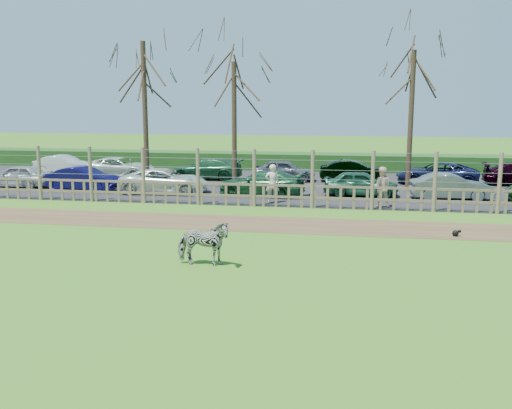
% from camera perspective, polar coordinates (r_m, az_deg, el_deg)
% --- Properties ---
extents(ground, '(120.00, 120.00, 0.00)m').
position_cam_1_polar(ground, '(17.08, -4.72, -5.02)').
color(ground, '#559537').
rests_on(ground, ground).
extents(dirt_strip, '(34.00, 2.80, 0.01)m').
position_cam_1_polar(dirt_strip, '(21.34, -1.76, -1.87)').
color(dirt_strip, brown).
rests_on(dirt_strip, ground).
extents(asphalt, '(44.00, 13.00, 0.04)m').
position_cam_1_polar(asphalt, '(31.06, 1.85, 2.00)').
color(asphalt, '#232326').
rests_on(asphalt, ground).
extents(hedge, '(46.00, 2.00, 1.10)m').
position_cam_1_polar(hedge, '(37.89, 3.28, 4.30)').
color(hedge, '#1E4716').
rests_on(hedge, ground).
extents(fence, '(30.16, 0.16, 2.50)m').
position_cam_1_polar(fence, '(24.58, -0.17, 1.65)').
color(fence, brown).
rests_on(fence, ground).
extents(tree_left, '(4.80, 4.80, 7.88)m').
position_cam_1_polar(tree_left, '(30.39, -11.14, 12.22)').
color(tree_left, '#3D2B1E').
rests_on(tree_left, ground).
extents(tree_mid, '(4.80, 4.80, 6.83)m').
position_cam_1_polar(tree_mid, '(30.08, -2.20, 10.99)').
color(tree_mid, '#3D2B1E').
rests_on(tree_mid, ground).
extents(tree_right, '(4.80, 4.80, 7.35)m').
position_cam_1_polar(tree_right, '(30.10, 15.37, 11.35)').
color(tree_right, '#3D2B1E').
rests_on(tree_right, ground).
extents(zebra, '(1.54, 0.74, 1.28)m').
position_cam_1_polar(zebra, '(15.82, -5.32, -3.87)').
color(zebra, gray).
rests_on(zebra, ground).
extents(visitor_a, '(0.71, 0.55, 1.72)m').
position_cam_1_polar(visitor_a, '(25.29, 1.64, 2.12)').
color(visitor_a, beige).
rests_on(visitor_a, asphalt).
extents(visitor_b, '(0.84, 0.65, 1.72)m').
position_cam_1_polar(visitor_b, '(24.81, 12.41, 1.72)').
color(visitor_b, beige).
rests_on(visitor_b, asphalt).
extents(crow, '(0.29, 0.22, 0.24)m').
position_cam_1_polar(crow, '(20.38, 19.36, -2.71)').
color(crow, black).
rests_on(crow, ground).
extents(car_0, '(3.59, 1.60, 1.20)m').
position_cam_1_polar(car_0, '(32.34, -22.71, 2.64)').
color(car_0, '#ACB0B3').
rests_on(car_0, asphalt).
extents(car_1, '(3.73, 1.54, 1.20)m').
position_cam_1_polar(car_1, '(30.04, -16.84, 2.47)').
color(car_1, '#100D4D').
rests_on(car_1, asphalt).
extents(car_2, '(4.43, 2.25, 1.20)m').
position_cam_1_polar(car_2, '(28.40, -9.12, 2.36)').
color(car_2, silver).
rests_on(car_2, asphalt).
extents(car_3, '(4.29, 2.12, 1.20)m').
position_cam_1_polar(car_3, '(27.25, 0.58, 2.16)').
color(car_3, '#1E532F').
rests_on(car_3, asphalt).
extents(car_4, '(3.56, 1.51, 1.20)m').
position_cam_1_polar(car_4, '(27.62, 10.45, 2.09)').
color(car_4, '#205538').
rests_on(car_4, asphalt).
extents(car_5, '(3.73, 1.56, 1.20)m').
position_cam_1_polar(car_5, '(27.57, 18.93, 1.69)').
color(car_5, slate).
rests_on(car_5, asphalt).
extents(car_7, '(3.72, 1.51, 1.20)m').
position_cam_1_polar(car_7, '(36.85, -18.63, 3.75)').
color(car_7, white).
rests_on(car_7, asphalt).
extents(car_8, '(4.34, 2.04, 1.20)m').
position_cam_1_polar(car_8, '(34.68, -13.49, 3.63)').
color(car_8, silver).
rests_on(car_8, asphalt).
extents(car_9, '(4.16, 1.75, 1.20)m').
position_cam_1_polar(car_9, '(33.13, -4.97, 3.57)').
color(car_9, '#1E522F').
rests_on(car_9, asphalt).
extents(car_10, '(3.59, 1.59, 1.20)m').
position_cam_1_polar(car_10, '(32.40, 2.82, 3.44)').
color(car_10, '#545963').
rests_on(car_10, asphalt).
extents(car_11, '(3.73, 1.56, 1.20)m').
position_cam_1_polar(car_11, '(32.51, 9.59, 3.34)').
color(car_11, black).
rests_on(car_11, asphalt).
extents(car_12, '(4.49, 2.41, 1.20)m').
position_cam_1_polar(car_12, '(32.47, 17.65, 2.99)').
color(car_12, '#161A40').
rests_on(car_12, asphalt).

